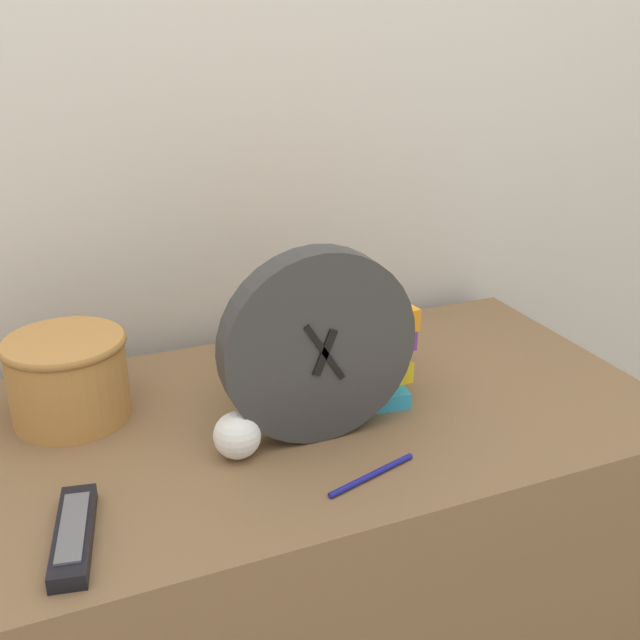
{
  "coord_description": "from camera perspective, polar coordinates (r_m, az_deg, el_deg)",
  "views": [
    {
      "loc": [
        -0.25,
        -0.63,
        1.31
      ],
      "look_at": [
        0.13,
        0.27,
        0.9
      ],
      "focal_mm": 42.0,
      "sensor_mm": 36.0,
      "label": 1
    }
  ],
  "objects": [
    {
      "name": "wall_back",
      "position": [
        1.31,
        -12.37,
        17.62
      ],
      "size": [
        6.0,
        0.04,
        2.4
      ],
      "color": "beige",
      "rests_on": "ground_plane"
    },
    {
      "name": "basket",
      "position": [
        1.15,
        -18.65,
        -4.02
      ],
      "size": [
        0.18,
        0.18,
        0.13
      ],
      "color": "#B27A3D",
      "rests_on": "desk"
    },
    {
      "name": "book_stack",
      "position": [
        1.14,
        0.59,
        -2.29
      ],
      "size": [
        0.25,
        0.19,
        0.15
      ],
      "color": "#2D9ED1",
      "rests_on": "desk"
    },
    {
      "name": "tv_remote",
      "position": [
        0.93,
        -18.25,
        -15.23
      ],
      "size": [
        0.07,
        0.17,
        0.02
      ],
      "color": "black",
      "rests_on": "desk"
    },
    {
      "name": "pen",
      "position": [
        0.99,
        3.97,
        -11.7
      ],
      "size": [
        0.14,
        0.05,
        0.01
      ],
      "color": "navy",
      "rests_on": "desk"
    },
    {
      "name": "desk_clock",
      "position": [
        1.01,
        -0.08,
        -2.06
      ],
      "size": [
        0.28,
        0.05,
        0.28
      ],
      "color": "#333333",
      "rests_on": "desk"
    },
    {
      "name": "desk",
      "position": [
        1.34,
        -5.94,
        -21.8
      ],
      "size": [
        1.31,
        0.58,
        0.74
      ],
      "color": "brown",
      "rests_on": "ground_plane"
    },
    {
      "name": "crumpled_paper_ball",
      "position": [
        1.02,
        -6.33,
        -8.73
      ],
      "size": [
        0.06,
        0.06,
        0.06
      ],
      "color": "white",
      "rests_on": "desk"
    }
  ]
}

